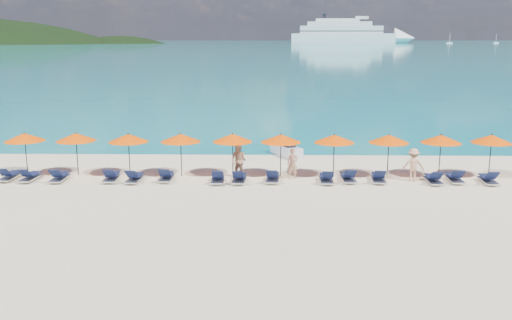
{
  "coord_description": "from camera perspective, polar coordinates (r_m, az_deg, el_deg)",
  "views": [
    {
      "loc": [
        0.58,
        -24.25,
        7.12
      ],
      "look_at": [
        0.0,
        3.0,
        1.2
      ],
      "focal_mm": 40.0,
      "sensor_mm": 36.0,
      "label": 1
    }
  ],
  "objects": [
    {
      "name": "lounger_3",
      "position": [
        29.54,
        -14.24,
        -1.61
      ],
      "size": [
        0.7,
        1.73,
        0.66
      ],
      "rotation": [
        0.0,
        0.0,
        0.05
      ],
      "color": "silver",
      "rests_on": "ground"
    },
    {
      "name": "umbrella_8",
      "position": [
        30.52,
        18.03,
        2.02
      ],
      "size": [
        2.1,
        2.1,
        2.28
      ],
      "color": "black",
      "rests_on": "ground"
    },
    {
      "name": "ground",
      "position": [
        25.28,
        -0.15,
        -4.11
      ],
      "size": [
        1400.0,
        1400.0,
        0.0
      ],
      "primitive_type": "plane",
      "color": "beige"
    },
    {
      "name": "beachgoer_a",
      "position": [
        29.02,
        3.69,
        -0.39
      ],
      "size": [
        0.6,
        0.42,
        1.56
      ],
      "primitive_type": "imported",
      "rotation": [
        0.0,
        0.0,
        -0.08
      ],
      "color": "tan",
      "rests_on": "ground"
    },
    {
      "name": "lounger_7",
      "position": [
        28.35,
        -1.69,
        -1.81
      ],
      "size": [
        0.72,
        1.73,
        0.66
      ],
      "rotation": [
        0.0,
        0.0,
        -0.06
      ],
      "color": "silver",
      "rests_on": "ground"
    },
    {
      "name": "lounger_13",
      "position": [
        30.11,
        19.25,
        -1.66
      ],
      "size": [
        0.69,
        1.72,
        0.66
      ],
      "rotation": [
        0.0,
        0.0,
        -0.04
      ],
      "color": "silver",
      "rests_on": "ground"
    },
    {
      "name": "beachgoer_c",
      "position": [
        29.54,
        15.45,
        -0.47
      ],
      "size": [
        1.14,
        0.63,
        1.68
      ],
      "primitive_type": "imported",
      "rotation": [
        0.0,
        0.0,
        3.02
      ],
      "color": "tan",
      "rests_on": "ground"
    },
    {
      "name": "umbrella_1",
      "position": [
        30.97,
        -17.57,
        2.2
      ],
      "size": [
        2.1,
        2.1,
        2.28
      ],
      "color": "black",
      "rests_on": "ground"
    },
    {
      "name": "umbrella_9",
      "position": [
        31.41,
        22.5,
        1.97
      ],
      "size": [
        2.1,
        2.1,
        2.28
      ],
      "color": "black",
      "rests_on": "ground"
    },
    {
      "name": "cruise_ship",
      "position": [
        647.91,
        9.75,
        12.33
      ],
      "size": [
        135.39,
        28.62,
        37.43
      ],
      "rotation": [
        0.0,
        0.0,
        -0.05
      ],
      "color": "silver",
      "rests_on": "ground"
    },
    {
      "name": "lounger_5",
      "position": [
        29.05,
        -8.96,
        -1.61
      ],
      "size": [
        0.63,
        1.7,
        0.66
      ],
      "rotation": [
        0.0,
        0.0,
        0.01
      ],
      "color": "silver",
      "rests_on": "ground"
    },
    {
      "name": "lounger_8",
      "position": [
        28.51,
        1.69,
        -1.72
      ],
      "size": [
        0.76,
        1.75,
        0.66
      ],
      "rotation": [
        0.0,
        0.0,
        -0.08
      ],
      "color": "silver",
      "rests_on": "ground"
    },
    {
      "name": "lounger_4",
      "position": [
        29.1,
        -12.04,
        -1.7
      ],
      "size": [
        0.71,
        1.73,
        0.66
      ],
      "rotation": [
        0.0,
        0.0,
        -0.05
      ],
      "color": "silver",
      "rests_on": "ground"
    },
    {
      "name": "beachgoer_b",
      "position": [
        29.14,
        -1.74,
        -0.09
      ],
      "size": [
        1.0,
        0.83,
        1.79
      ],
      "primitive_type": "imported",
      "rotation": [
        0.0,
        0.0,
        -0.45
      ],
      "color": "tan",
      "rests_on": "ground"
    },
    {
      "name": "umbrella_0",
      "position": [
        31.86,
        -22.14,
        2.13
      ],
      "size": [
        2.1,
        2.1,
        2.28
      ],
      "color": "black",
      "rests_on": "ground"
    },
    {
      "name": "lounger_9",
      "position": [
        28.52,
        7.04,
        -1.81
      ],
      "size": [
        0.63,
        1.7,
        0.66
      ],
      "rotation": [
        0.0,
        0.0,
        -0.0
      ],
      "color": "silver",
      "rests_on": "ground"
    },
    {
      "name": "umbrella_7",
      "position": [
        29.82,
        13.15,
        2.08
      ],
      "size": [
        2.1,
        2.1,
        2.28
      ],
      "color": "black",
      "rests_on": "ground"
    },
    {
      "name": "lounger_14",
      "position": [
        30.43,
        22.2,
        -1.74
      ],
      "size": [
        0.71,
        1.73,
        0.66
      ],
      "rotation": [
        0.0,
        0.0,
        -0.05
      ],
      "color": "silver",
      "rests_on": "ground"
    },
    {
      "name": "lounger_11",
      "position": [
        29.09,
        12.14,
        -1.71
      ],
      "size": [
        0.75,
        1.74,
        0.66
      ],
      "rotation": [
        0.0,
        0.0,
        -0.08
      ],
      "color": "silver",
      "rests_on": "ground"
    },
    {
      "name": "lounger_6",
      "position": [
        28.4,
        -3.84,
        -1.8
      ],
      "size": [
        0.71,
        1.73,
        0.66
      ],
      "rotation": [
        0.0,
        0.0,
        0.05
      ],
      "color": "silver",
      "rests_on": "ground"
    },
    {
      "name": "lounger_2",
      "position": [
        30.28,
        -19.05,
        -1.57
      ],
      "size": [
        0.64,
        1.71,
        0.66
      ],
      "rotation": [
        0.0,
        0.0,
        0.01
      ],
      "color": "silver",
      "rests_on": "ground"
    },
    {
      "name": "umbrella_6",
      "position": [
        29.34,
        7.83,
        2.13
      ],
      "size": [
        2.1,
        2.1,
        2.28
      ],
      "color": "black",
      "rests_on": "ground"
    },
    {
      "name": "headland_small",
      "position": [
        604.81,
        -13.33,
        7.95
      ],
      "size": [
        162.0,
        126.0,
        85.5
      ],
      "color": "black",
      "rests_on": "ground"
    },
    {
      "name": "umbrella_4",
      "position": [
        29.31,
        -2.35,
        2.22
      ],
      "size": [
        2.1,
        2.1,
        2.28
      ],
      "color": "black",
      "rests_on": "ground"
    },
    {
      "name": "sea",
      "position": [
        684.28,
        1.2,
        11.67
      ],
      "size": [
        1600.0,
        1300.0,
        0.01
      ],
      "primitive_type": "cube",
      "color": "#1FA9B2",
      "rests_on": "ground"
    },
    {
      "name": "sailboat_far",
      "position": [
        654.57,
        22.87,
        10.79
      ],
      "size": [
        5.14,
        1.71,
        9.42
      ],
      "color": "silver",
      "rests_on": "ground"
    },
    {
      "name": "lounger_10",
      "position": [
        28.9,
        9.21,
        -1.69
      ],
      "size": [
        0.67,
        1.72,
        0.66
      ],
      "rotation": [
        0.0,
        0.0,
        0.03
      ],
      "color": "silver",
      "rests_on": "ground"
    },
    {
      "name": "umbrella_3",
      "position": [
        29.56,
        -7.55,
        2.21
      ],
      "size": [
        2.1,
        2.1,
        2.28
      ],
      "color": "black",
      "rests_on": "ground"
    },
    {
      "name": "jetski",
      "position": [
        34.69,
        3.07,
        1.04
      ],
      "size": [
        1.96,
        2.78,
        0.93
      ],
      "rotation": [
        0.0,
        0.0,
        0.42
      ],
      "color": "silver",
      "rests_on": "ground"
    },
    {
      "name": "lounger_1",
      "position": [
        30.87,
        -21.66,
        -1.51
      ],
      "size": [
        0.7,
        1.73,
        0.66
      ],
      "rotation": [
        0.0,
        0.0,
        -0.05
      ],
      "color": "silver",
      "rests_on": "ground"
    },
    {
      "name": "lounger_12",
      "position": [
        29.52,
        17.31,
        -1.8
      ],
      "size": [
        0.65,
        1.71,
        0.66
      ],
      "rotation": [
        0.0,
        0.0,
        -0.02
      ],
      "color": "silver",
      "rests_on": "ground"
    },
    {
      "name": "sailboat_near",
      "position": [
        611.82,
        18.78,
        11.06
      ],
      "size": [
        5.72,
        1.91,
        10.49
      ],
      "color": "silver",
      "rests_on": "ground"
    },
    {
      "name": "umbrella_2",
      "position": [
        30.0,
        -12.64,
        2.16
      ],
      "size": [
        2.1,
        2.1,
        2.28
      ],
      "color": "black",
      "rests_on": "ground"
    },
    {
      "name": "umbrella_5",
      "position": [
        29.17,
        2.5,
        2.17
      ],
      "size": [
        2.1,
        2.1,
        2.28
      ],
      "color": "black",
      "rests_on": "ground"
    },
    {
      "name": "lounger_0",
      "position": [
        31.43,
        -23.43,
        -1.43
      ],
      "size": [
        0.67,
        1.72,
        0.66
      ],
      "rotation": [
        0.0,
        0.0,
        -0.03
      ],
      "color": "silver",
      "rests_on": "ground"
    }
  ]
}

